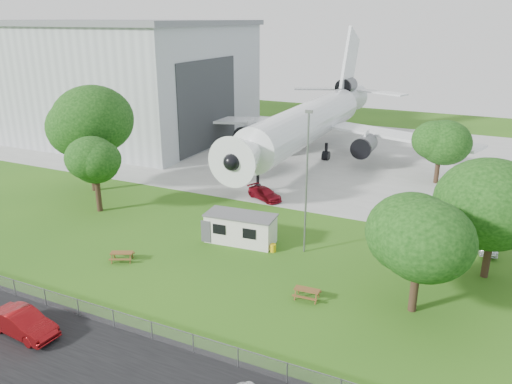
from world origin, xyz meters
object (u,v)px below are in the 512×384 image
at_px(hangar, 109,77).
at_px(site_cabin, 241,228).
at_px(picnic_west, 122,261).
at_px(picnic_east, 307,299).
at_px(airliner, 310,120).
at_px(car_centre_sedan, 23,323).

height_order(hangar, site_cabin, hangar).
bearing_deg(hangar, picnic_west, -48.69).
bearing_deg(picnic_east, site_cabin, 139.43).
distance_m(airliner, car_centre_sedan, 48.61).
distance_m(airliner, picnic_west, 38.18).
distance_m(site_cabin, picnic_west, 10.41).
height_order(hangar, airliner, hangar).
relative_size(airliner, picnic_west, 26.52).
distance_m(airliner, picnic_east, 39.32).
height_order(hangar, car_centre_sedan, hangar).
relative_size(hangar, airliner, 0.90).
bearing_deg(site_cabin, picnic_east, -37.05).
bearing_deg(picnic_west, car_centre_sedan, -109.51).
bearing_deg(car_centre_sedan, site_cabin, -13.90).
height_order(airliner, site_cabin, airliner).
height_order(picnic_west, car_centre_sedan, car_centre_sedan).
bearing_deg(picnic_west, airliner, 60.56).
height_order(airliner, picnic_east, airliner).
bearing_deg(hangar, picnic_east, -36.97).
height_order(picnic_west, picnic_east, same).
xyz_separation_m(picnic_west, car_centre_sedan, (1.09, -10.66, 0.81)).
xyz_separation_m(airliner, picnic_east, (13.01, -36.73, -5.27)).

